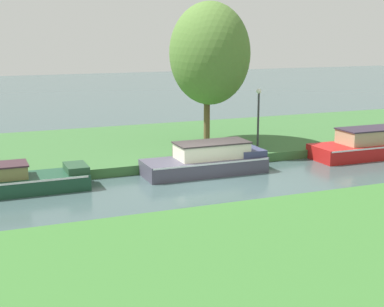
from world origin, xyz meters
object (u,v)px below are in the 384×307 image
(willow_tree_left, at_px, (209,54))
(mooring_post_far, at_px, (233,145))
(lamp_post, at_px, (258,110))
(mooring_post_near, at_px, (174,152))
(red_barge, at_px, (374,144))
(slate_narrowboat, at_px, (208,160))

(willow_tree_left, distance_m, mooring_post_far, 4.87)
(willow_tree_left, height_order, lamp_post, willow_tree_left)
(willow_tree_left, bearing_deg, mooring_post_near, -136.01)
(red_barge, height_order, lamp_post, lamp_post)
(lamp_post, bearing_deg, slate_narrowboat, -146.04)
(lamp_post, relative_size, mooring_post_near, 5.16)
(mooring_post_near, bearing_deg, slate_narrowboat, -58.43)
(slate_narrowboat, xyz_separation_m, lamp_post, (3.71, 2.50, 1.61))
(mooring_post_near, height_order, mooring_post_far, mooring_post_far)
(lamp_post, distance_m, mooring_post_far, 2.49)
(willow_tree_left, bearing_deg, lamp_post, -45.52)
(lamp_post, distance_m, mooring_post_near, 4.98)
(slate_narrowboat, xyz_separation_m, willow_tree_left, (1.93, 4.32, 4.22))
(red_barge, xyz_separation_m, lamp_post, (-4.88, 2.50, 1.56))
(lamp_post, xyz_separation_m, mooring_post_far, (-1.83, -0.96, -1.39))
(slate_narrowboat, xyz_separation_m, mooring_post_near, (-0.95, 1.54, 0.12))
(lamp_post, bearing_deg, willow_tree_left, 134.48)
(mooring_post_far, bearing_deg, mooring_post_near, 180.00)
(mooring_post_far, bearing_deg, willow_tree_left, 89.14)
(slate_narrowboat, height_order, mooring_post_near, slate_narrowboat)
(slate_narrowboat, relative_size, mooring_post_near, 9.63)
(mooring_post_near, relative_size, mooring_post_far, 0.74)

